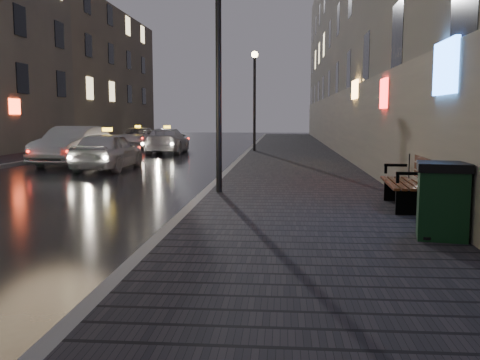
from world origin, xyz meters
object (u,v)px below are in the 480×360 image
at_px(taxi_mid, 167,141).
at_px(taxi_far, 138,138).
at_px(lamp_far, 255,88).
at_px(car_left_mid, 73,145).
at_px(bench, 409,181).
at_px(lamp_near, 219,53).
at_px(taxi_near, 108,151).
at_px(trash_bin, 442,200).

distance_m(taxi_mid, taxi_far, 5.74).
height_order(lamp_far, taxi_mid, lamp_far).
bearing_deg(taxi_mid, car_left_mid, 69.49).
relative_size(bench, taxi_far, 0.45).
distance_m(lamp_near, lamp_far, 16.00).
bearing_deg(lamp_near, taxi_mid, 106.64).
distance_m(lamp_near, bench, 5.31).
relative_size(lamp_far, car_left_mid, 1.10).
xyz_separation_m(lamp_far, car_left_mid, (-7.13, -7.31, -2.70)).
xyz_separation_m(lamp_near, taxi_near, (-4.95, 6.55, -2.77)).
height_order(bench, car_left_mid, car_left_mid).
relative_size(bench, trash_bin, 1.83).
distance_m(lamp_near, taxi_near, 8.66).
xyz_separation_m(lamp_near, taxi_mid, (-4.75, 15.89, -2.81)).
bearing_deg(lamp_near, taxi_near, 127.09).
bearing_deg(taxi_near, taxi_mid, -90.08).
relative_size(taxi_near, taxi_mid, 0.90).
bearing_deg(bench, taxi_far, 120.91).
bearing_deg(car_left_mid, trash_bin, -46.37).
distance_m(bench, taxi_near, 12.37).
bearing_deg(taxi_mid, taxi_far, -61.02).
distance_m(taxi_near, taxi_far, 14.52).
distance_m(bench, taxi_far, 25.60).
bearing_deg(bench, car_left_mid, 140.07).
height_order(taxi_near, taxi_far, taxi_near).
height_order(trash_bin, taxi_far, trash_bin).
bearing_deg(taxi_near, bench, 138.02).
bearing_deg(lamp_far, car_left_mid, -134.29).
bearing_deg(car_left_mid, taxi_mid, 75.66).
relative_size(lamp_near, bench, 2.50).
height_order(lamp_far, car_left_mid, lamp_far).
distance_m(trash_bin, car_left_mid, 17.36).
xyz_separation_m(lamp_near, lamp_far, (0.00, 16.00, 0.00)).
bearing_deg(lamp_far, taxi_far, 148.13).
height_order(lamp_far, taxi_far, lamp_far).
distance_m(lamp_near, taxi_far, 22.37).
bearing_deg(bench, lamp_far, 106.29).
relative_size(lamp_far, trash_bin, 4.59).
height_order(lamp_near, bench, lamp_near).
relative_size(lamp_far, taxi_far, 1.14).
distance_m(trash_bin, taxi_mid, 22.33).
bearing_deg(taxi_near, lamp_near, 128.23).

